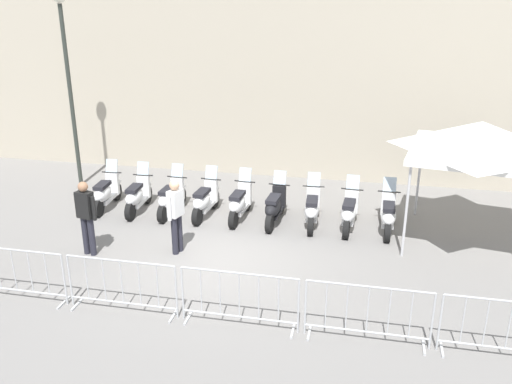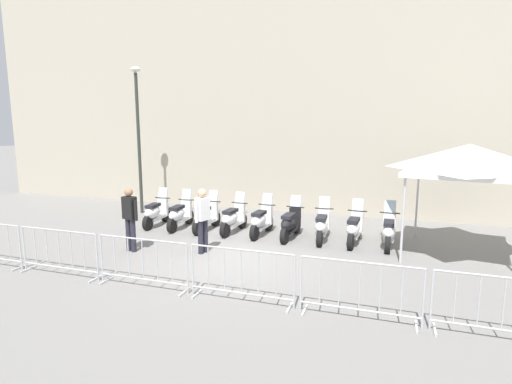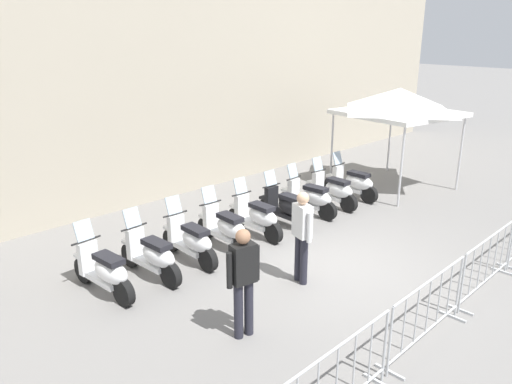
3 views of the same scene
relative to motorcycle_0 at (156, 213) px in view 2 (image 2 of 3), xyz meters
The scene contains 20 objects.
ground_plane 4.36m from the motorcycle_0, 21.14° to the right, with size 120.00×120.00×0.00m, color slate.
building_facade 7.78m from the motorcycle_0, 62.53° to the left, with size 28.00×2.40×10.47m, color #B2A893.
motorcycle_0 is the anchor object (origin of this frame).
motorcycle_1 0.93m from the motorcycle_0, ahead, with size 0.70×1.71×1.24m.
motorcycle_2 1.85m from the motorcycle_0, ahead, with size 0.61×1.72×1.24m.
motorcycle_3 2.78m from the motorcycle_0, 10.07° to the left, with size 0.58×1.73×1.24m.
motorcycle_4 3.72m from the motorcycle_0, ahead, with size 0.60×1.72×1.24m.
motorcycle_5 4.65m from the motorcycle_0, ahead, with size 0.59×1.72×1.24m.
motorcycle_6 5.59m from the motorcycle_0, ahead, with size 0.71×1.71×1.24m.
motorcycle_7 6.51m from the motorcycle_0, ahead, with size 0.59×1.72×1.24m.
motorcycle_8 7.44m from the motorcycle_0, ahead, with size 0.64×1.72×1.24m.
barrier_segment_1 4.61m from the motorcycle_0, 75.02° to the right, with size 2.09×0.77×1.07m.
barrier_segment_2 5.29m from the motorcycle_0, 50.51° to the right, with size 2.09×0.77×1.07m.
barrier_segment_3 6.66m from the motorcycle_0, 33.81° to the right, with size 2.09×0.77×1.07m.
barrier_segment_4 8.39m from the motorcycle_0, 23.38° to the right, with size 2.09×0.77×1.07m.
barrier_segment_5 10.31m from the motorcycle_0, 16.66° to the right, with size 2.09×0.77×1.07m.
street_lamp 3.72m from the motorcycle_0, 145.30° to the left, with size 0.36×0.36×5.48m.
officer_near_row_end 3.51m from the motorcycle_0, 27.06° to the right, with size 0.26×0.55×1.73m.
officer_mid_plaza 2.77m from the motorcycle_0, 61.54° to the right, with size 0.55×0.23×1.73m.
canopy_tent 9.48m from the motorcycle_0, ahead, with size 2.88×2.88×2.91m.
Camera 2 is at (5.27, -8.49, 3.40)m, focal length 28.46 mm.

